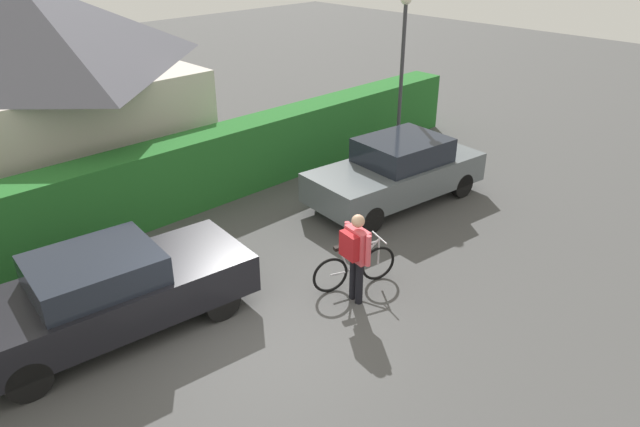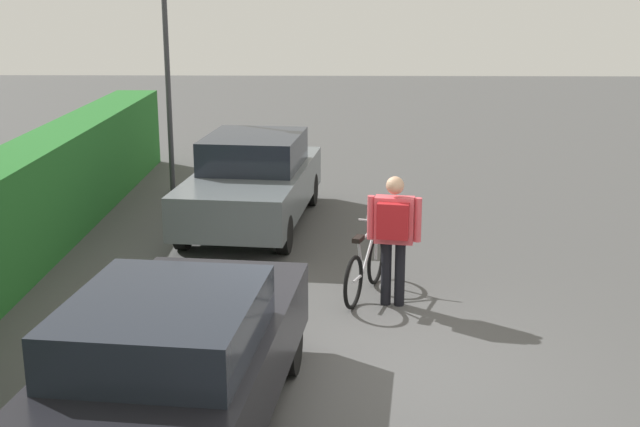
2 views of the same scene
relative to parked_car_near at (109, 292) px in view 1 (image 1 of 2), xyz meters
The scene contains 8 objects.
ground_plane 2.37m from the parked_car_near, 50.29° to the right, with size 60.00×60.00×0.00m, color #464646.
hedge_row 3.41m from the parked_car_near, 65.04° to the left, with size 21.63×0.90×1.63m, color #236626.
house_distant 7.67m from the parked_car_near, 74.84° to the left, with size 6.68×6.21×4.81m.
parked_car_near is the anchor object (origin of this frame).
parked_car_far 7.04m from the parked_car_near, ahead, with size 4.41×2.20×1.50m.
bicycle 4.14m from the parked_car_near, 25.48° to the right, with size 1.56×0.70×0.89m.
person_rider 3.98m from the parked_car_near, 32.04° to the right, with size 0.41×0.66×1.66m.
street_lamp 9.65m from the parked_car_near, 10.89° to the left, with size 0.28×0.28×4.30m.
Camera 1 is at (-4.44, -6.09, 5.95)m, focal length 33.34 mm.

